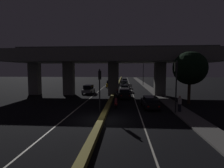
# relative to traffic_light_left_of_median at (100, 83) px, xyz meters

# --- Properties ---
(ground_plane) EXTENTS (200.00, 200.00, 0.00)m
(ground_plane) POSITION_rel_traffic_light_left_of_median_xyz_m (0.66, -2.99, -3.22)
(ground_plane) COLOR black
(lane_line_left_inner) EXTENTS (0.12, 126.00, 0.00)m
(lane_line_left_inner) POSITION_rel_traffic_light_left_of_median_xyz_m (-2.96, 32.01, -3.22)
(lane_line_left_inner) COLOR beige
(lane_line_left_inner) RESTS_ON ground_plane
(lane_line_right_inner) EXTENTS (0.12, 126.00, 0.00)m
(lane_line_right_inner) POSITION_rel_traffic_light_left_of_median_xyz_m (4.28, 32.01, -3.22)
(lane_line_right_inner) COLOR beige
(lane_line_right_inner) RESTS_ON ground_plane
(median_divider) EXTENTS (0.52, 126.00, 0.40)m
(median_divider) POSITION_rel_traffic_light_left_of_median_xyz_m (0.66, 32.01, -3.02)
(median_divider) COLOR olive
(median_divider) RESTS_ON ground_plane
(sidewalk_right) EXTENTS (2.02, 126.00, 0.13)m
(sidewalk_right) POSITION_rel_traffic_light_left_of_median_xyz_m (8.94, 25.01, -3.16)
(sidewalk_right) COLOR #5B5956
(sidewalk_right) RESTS_ON ground_plane
(elevated_overpass) EXTENTS (36.70, 10.79, 8.92)m
(elevated_overpass) POSITION_rel_traffic_light_left_of_median_xyz_m (0.37, 13.11, 3.50)
(elevated_overpass) COLOR slate
(elevated_overpass) RESTS_ON ground_plane
(traffic_light_left_of_median) EXTENTS (0.30, 0.49, 4.72)m
(traffic_light_left_of_median) POSITION_rel_traffic_light_left_of_median_xyz_m (0.00, 0.00, 0.00)
(traffic_light_left_of_median) COLOR black
(traffic_light_left_of_median) RESTS_ON ground_plane
(traffic_light_right_of_median) EXTENTS (0.30, 0.49, 5.59)m
(traffic_light_right_of_median) POSITION_rel_traffic_light_left_of_median_xyz_m (8.03, -0.01, 0.57)
(traffic_light_right_of_median) COLOR black
(traffic_light_right_of_median) RESTS_ON ground_plane
(street_lamp) EXTENTS (2.59, 0.32, 7.07)m
(street_lamp) POSITION_rel_traffic_light_left_of_median_xyz_m (7.91, 34.68, 1.05)
(street_lamp) COLOR #2D2D30
(street_lamp) RESTS_ON ground_plane
(car_black_lead) EXTENTS (1.94, 4.62, 1.43)m
(car_black_lead) POSITION_rel_traffic_light_left_of_median_xyz_m (5.76, 2.53, -2.48)
(car_black_lead) COLOR black
(car_black_lead) RESTS_ON ground_plane
(car_black_second) EXTENTS (2.04, 4.80, 1.53)m
(car_black_second) POSITION_rel_traffic_light_left_of_median_xyz_m (2.69, 9.80, -2.42)
(car_black_second) COLOR black
(car_black_second) RESTS_ON ground_plane
(car_white_third) EXTENTS (2.08, 4.73, 1.43)m
(car_white_third) POSITION_rel_traffic_light_left_of_median_xyz_m (2.70, 18.53, -2.50)
(car_white_third) COLOR silver
(car_white_third) RESTS_ON ground_plane
(car_grey_fourth) EXTENTS (2.06, 4.84, 1.89)m
(car_grey_fourth) POSITION_rel_traffic_light_left_of_median_xyz_m (2.50, 26.59, -2.26)
(car_grey_fourth) COLOR #515459
(car_grey_fourth) RESTS_ON ground_plane
(car_dark_green_fifth) EXTENTS (1.97, 4.32, 1.47)m
(car_dark_green_fifth) POSITION_rel_traffic_light_left_of_median_xyz_m (2.81, 32.18, -2.48)
(car_dark_green_fifth) COLOR black
(car_dark_green_fifth) RESTS_ON ground_plane
(car_grey_sixth) EXTENTS (2.00, 4.07, 1.81)m
(car_grey_sixth) POSITION_rel_traffic_light_left_of_median_xyz_m (2.76, 37.96, -2.26)
(car_grey_sixth) COLOR #515459
(car_grey_sixth) RESTS_ON ground_plane
(car_silver_lead_oncoming) EXTENTS (2.01, 4.19, 1.67)m
(car_silver_lead_oncoming) POSITION_rel_traffic_light_left_of_median_xyz_m (-4.38, 15.08, -2.36)
(car_silver_lead_oncoming) COLOR gray
(car_silver_lead_oncoming) RESTS_ON ground_plane
(car_taxi_yellow_second_oncoming) EXTENTS (1.99, 4.23, 1.87)m
(car_taxi_yellow_second_oncoming) POSITION_rel_traffic_light_left_of_median_xyz_m (-1.20, 27.30, -2.27)
(car_taxi_yellow_second_oncoming) COLOR gold
(car_taxi_yellow_second_oncoming) RESTS_ON ground_plane
(motorcycle_red_filtering_near) EXTENTS (0.34, 1.72, 1.46)m
(motorcycle_red_filtering_near) POSITION_rel_traffic_light_left_of_median_xyz_m (1.65, 2.23, -2.60)
(motorcycle_red_filtering_near) COLOR black
(motorcycle_red_filtering_near) RESTS_ON ground_plane
(motorcycle_white_filtering_mid) EXTENTS (0.34, 1.93, 1.39)m
(motorcycle_white_filtering_mid) POSITION_rel_traffic_light_left_of_median_xyz_m (1.45, 10.54, -2.63)
(motorcycle_white_filtering_mid) COLOR black
(motorcycle_white_filtering_mid) RESTS_ON ground_plane
(pedestrian_on_sidewalk) EXTENTS (0.40, 0.40, 1.74)m
(pedestrian_on_sidewalk) POSITION_rel_traffic_light_left_of_median_xyz_m (8.60, 0.40, -2.23)
(pedestrian_on_sidewalk) COLOR black
(pedestrian_on_sidewalk) RESTS_ON sidewalk_right
(roadside_tree_kerbside_near) EXTENTS (4.48, 4.48, 7.10)m
(roadside_tree_kerbside_near) POSITION_rel_traffic_light_left_of_median_xyz_m (11.41, 5.56, 1.62)
(roadside_tree_kerbside_near) COLOR #38281C
(roadside_tree_kerbside_near) RESTS_ON ground_plane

